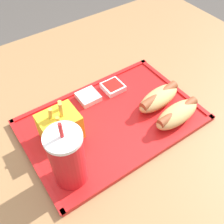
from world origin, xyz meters
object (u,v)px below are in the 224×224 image
object	(u,v)px
fries_carton	(60,126)
soda_cup	(67,158)
hot_dog_near	(159,98)
hot_dog_far	(177,114)
sauce_cup_ketchup	(113,87)
sauce_cup_mayo	(88,97)

from	to	relation	value
fries_carton	soda_cup	bearing A→B (deg)	72.84
soda_cup	hot_dog_near	size ratio (longest dim) A/B	1.25
hot_dog_far	sauce_cup_ketchup	world-z (taller)	hot_dog_far
hot_dog_near	sauce_cup_ketchup	distance (m)	0.14
sauce_cup_ketchup	hot_dog_near	bearing A→B (deg)	119.49
hot_dog_far	hot_dog_near	bearing A→B (deg)	-90.00
hot_dog_far	sauce_cup_mayo	distance (m)	0.24
hot_dog_far	sauce_cup_mayo	size ratio (longest dim) A/B	2.54
fries_carton	sauce_cup_ketchup	distance (m)	0.21
sauce_cup_ketchup	soda_cup	bearing A→B (deg)	37.04
hot_dog_far	fries_carton	distance (m)	0.29
soda_cup	sauce_cup_ketchup	xyz separation A→B (m)	(-0.23, -0.17, -0.06)
hot_dog_far	hot_dog_near	xyz separation A→B (m)	(0.00, -0.07, 0.00)
hot_dog_near	sauce_cup_mayo	xyz separation A→B (m)	(0.15, -0.12, -0.02)
sauce_cup_mayo	hot_dog_far	bearing A→B (deg)	127.02
sauce_cup_ketchup	sauce_cup_mayo	bearing A→B (deg)	-4.28
fries_carton	sauce_cup_mayo	size ratio (longest dim) A/B	2.01
hot_dog_near	fries_carton	xyz separation A→B (m)	(0.26, -0.05, 0.01)
hot_dog_far	sauce_cup_ketchup	distance (m)	0.20
fries_carton	sauce_cup_ketchup	xyz separation A→B (m)	(-0.20, -0.07, -0.03)
hot_dog_far	sauce_cup_mayo	world-z (taller)	hot_dog_far
fries_carton	sauce_cup_ketchup	world-z (taller)	fries_carton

